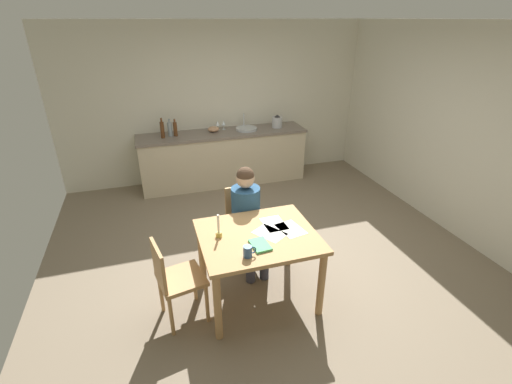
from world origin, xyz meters
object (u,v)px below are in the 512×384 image
(wine_glass_by_kettle, at_px, (218,124))
(sink_unit, at_px, (246,129))
(bottle_wine_red, at_px, (175,129))
(book_magazine, at_px, (260,245))
(chair_at_table, at_px, (244,221))
(wine_glass_near_sink, at_px, (224,123))
(mixing_bowl, at_px, (213,129))
(stovetop_kettle, at_px, (277,122))
(bottle_oil, at_px, (162,130))
(dining_table, at_px, (258,245))
(coffee_mug, at_px, (248,251))
(chair_side_empty, at_px, (175,278))
(bottle_vinegar, at_px, (170,129))
(candlestick, at_px, (219,231))
(person_seated, at_px, (248,213))

(wine_glass_by_kettle, bearing_deg, sink_unit, -17.53)
(bottle_wine_red, bearing_deg, book_magazine, -82.67)
(chair_at_table, height_order, wine_glass_near_sink, wine_glass_near_sink)
(chair_at_table, distance_m, wine_glass_by_kettle, 2.45)
(mixing_bowl, xyz_separation_m, stovetop_kettle, (1.10, -0.07, 0.06))
(bottle_oil, relative_size, mixing_bowl, 1.67)
(dining_table, xyz_separation_m, coffee_mug, (-0.19, -0.30, 0.17))
(mixing_bowl, bearing_deg, stovetop_kettle, -3.50)
(wine_glass_near_sink, bearing_deg, stovetop_kettle, -9.35)
(chair_at_table, bearing_deg, wine_glass_near_sink, 82.37)
(chair_at_table, height_order, sink_unit, sink_unit)
(wine_glass_by_kettle, bearing_deg, mixing_bowl, -137.57)
(dining_table, bearing_deg, chair_side_empty, -175.44)
(sink_unit, bearing_deg, bottle_vinegar, 178.70)
(chair_side_empty, bearing_deg, candlestick, 17.34)
(wine_glass_near_sink, bearing_deg, wine_glass_by_kettle, 180.00)
(book_magazine, distance_m, bottle_vinegar, 3.21)
(person_seated, xyz_separation_m, mixing_bowl, (0.12, 2.45, 0.26))
(sink_unit, relative_size, wine_glass_near_sink, 2.34)
(chair_at_table, bearing_deg, stovetop_kettle, 61.15)
(chair_side_empty, distance_m, stovetop_kettle, 3.70)
(bottle_vinegar, relative_size, stovetop_kettle, 1.25)
(stovetop_kettle, bearing_deg, coffee_mug, -114.39)
(wine_glass_near_sink, bearing_deg, book_magazine, -97.18)
(dining_table, xyz_separation_m, chair_side_empty, (-0.82, -0.07, -0.16))
(coffee_mug, relative_size, wine_glass_by_kettle, 0.76)
(chair_side_empty, bearing_deg, dining_table, 4.56)
(bottle_vinegar, height_order, mixing_bowl, bottle_vinegar)
(person_seated, height_order, coffee_mug, person_seated)
(dining_table, distance_m, sink_unit, 3.05)
(sink_unit, height_order, wine_glass_by_kettle, sink_unit)
(coffee_mug, distance_m, bottle_vinegar, 3.30)
(coffee_mug, relative_size, mixing_bowl, 0.62)
(dining_table, bearing_deg, coffee_mug, -121.47)
(dining_table, bearing_deg, stovetop_kettle, 66.40)
(chair_side_empty, xyz_separation_m, bottle_oil, (0.17, 2.98, 0.55))
(person_seated, xyz_separation_m, chair_side_empty, (-0.88, -0.63, -0.20))
(stovetop_kettle, xyz_separation_m, wine_glass_near_sink, (-0.91, 0.15, 0.01))
(sink_unit, distance_m, bottle_wine_red, 1.18)
(dining_table, relative_size, chair_at_table, 1.26)
(candlestick, height_order, stovetop_kettle, stovetop_kettle)
(person_seated, xyz_separation_m, bottle_vinegar, (-0.59, 2.41, 0.34))
(coffee_mug, height_order, bottle_vinegar, bottle_vinegar)
(chair_side_empty, xyz_separation_m, wine_glass_near_sink, (1.19, 3.16, 0.53))
(bottle_oil, bearing_deg, bottle_wine_red, 12.44)
(bottle_wine_red, relative_size, mixing_bowl, 1.44)
(bottle_vinegar, relative_size, bottle_wine_red, 1.01)
(chair_side_empty, bearing_deg, sink_unit, 62.77)
(coffee_mug, bearing_deg, chair_side_empty, 159.16)
(stovetop_kettle, bearing_deg, book_magazine, -112.93)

